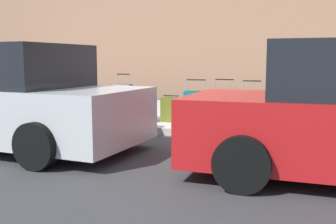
{
  "coord_description": "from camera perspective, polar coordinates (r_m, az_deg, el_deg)",
  "views": [
    {
      "loc": [
        -2.9,
        6.99,
        1.44
      ],
      "look_at": [
        -0.4,
        0.5,
        0.53
      ],
      "focal_mm": 42.64,
      "sensor_mm": 36.0,
      "label": 1
    }
  ],
  "objects": [
    {
      "name": "suitcase_maroon_1",
      "position": [
        7.72,
        15.78,
        0.27
      ],
      "size": [
        0.49,
        0.29,
        1.07
      ],
      "color": "maroon",
      "rests_on": "sidewalk_curb"
    },
    {
      "name": "parked_car_silver_1",
      "position": [
        7.12,
        -21.95,
        1.64
      ],
      "size": [
        4.65,
        2.26,
        1.69
      ],
      "color": "#B2B5BA",
      "rests_on": "ground_plane"
    },
    {
      "name": "suitcase_olive_5",
      "position": [
        8.38,
        0.47,
        0.32
      ],
      "size": [
        0.44,
        0.22,
        0.57
      ],
      "color": "#59601E",
      "rests_on": "sidewalk_curb"
    },
    {
      "name": "fire_hydrant",
      "position": [
        9.05,
        -9.93,
        1.49
      ],
      "size": [
        0.39,
        0.21,
        0.72
      ],
      "color": "red",
      "rests_on": "sidewalk_curb"
    },
    {
      "name": "sidewalk_curb",
      "position": [
        10.02,
        4.06,
        -0.41
      ],
      "size": [
        18.0,
        5.0,
        0.14
      ],
      "primitive_type": "cube",
      "color": "#ADA89E",
      "rests_on": "ground_plane"
    },
    {
      "name": "bollard_post",
      "position": [
        9.22,
        -13.33,
        1.53
      ],
      "size": [
        0.16,
        0.16,
        0.76
      ],
      "primitive_type": "cylinder",
      "color": "brown",
      "rests_on": "sidewalk_curb"
    },
    {
      "name": "suitcase_black_6",
      "position": [
        8.44,
        -3.31,
        0.64
      ],
      "size": [
        0.41,
        0.19,
        0.66
      ],
      "color": "black",
      "rests_on": "sidewalk_curb"
    },
    {
      "name": "suitcase_navy_3",
      "position": [
        8.04,
        8.01,
        0.29
      ],
      "size": [
        0.44,
        0.21,
        0.93
      ],
      "color": "navy",
      "rests_on": "sidewalk_curb"
    },
    {
      "name": "suitcase_silver_7",
      "position": [
        8.65,
        -6.35,
        1.38
      ],
      "size": [
        0.37,
        0.23,
        1.02
      ],
      "color": "#9EA0A8",
      "rests_on": "sidewalk_curb"
    },
    {
      "name": "ground_plane",
      "position": [
        7.71,
        -1.41,
        -3.32
      ],
      "size": [
        40.0,
        40.0,
        0.0
      ],
      "primitive_type": "plane",
      "color": "#333335"
    },
    {
      "name": "suitcase_red_2",
      "position": [
        7.9,
        11.8,
        0.47
      ],
      "size": [
        0.41,
        0.26,
        0.92
      ],
      "color": "red",
      "rests_on": "sidewalk_curb"
    },
    {
      "name": "suitcase_teal_4",
      "position": [
        8.1,
        3.98,
        0.62
      ],
      "size": [
        0.47,
        0.28,
        0.92
      ],
      "color": "#0F606B",
      "rests_on": "sidewalk_curb"
    },
    {
      "name": "suitcase_silver_0",
      "position": [
        7.78,
        20.13,
        -0.09
      ],
      "size": [
        0.46,
        0.22,
        0.97
      ],
      "color": "#9EA0A8",
      "rests_on": "sidewalk_curb"
    }
  ]
}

